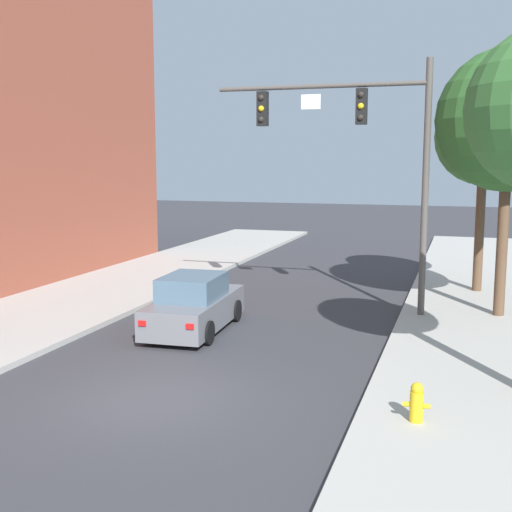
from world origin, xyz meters
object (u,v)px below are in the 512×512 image
at_px(car_lead_grey, 194,306).
at_px(street_tree_second, 509,120).
at_px(fire_hydrant, 417,402).
at_px(traffic_signal_mast, 364,140).
at_px(street_tree_third, 484,137).

height_order(car_lead_grey, street_tree_second, street_tree_second).
xyz_separation_m(car_lead_grey, street_tree_second, (8.19, 3.94, 5.15)).
distance_m(car_lead_grey, street_tree_second, 10.45).
bearing_deg(street_tree_second, fire_hydrant, -100.93).
distance_m(traffic_signal_mast, car_lead_grey, 7.03).
xyz_separation_m(car_lead_grey, fire_hydrant, (6.44, -5.11, -0.22)).
relative_size(fire_hydrant, street_tree_third, 0.10).
bearing_deg(street_tree_second, street_tree_third, 98.71).
bearing_deg(car_lead_grey, fire_hydrant, -38.41).
bearing_deg(traffic_signal_mast, street_tree_second, 8.77).
relative_size(car_lead_grey, street_tree_third, 0.61).
height_order(traffic_signal_mast, street_tree_second, street_tree_second).
height_order(fire_hydrant, street_tree_third, street_tree_third).
xyz_separation_m(traffic_signal_mast, street_tree_second, (4.05, 0.63, 0.54)).
distance_m(traffic_signal_mast, street_tree_second, 4.14).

